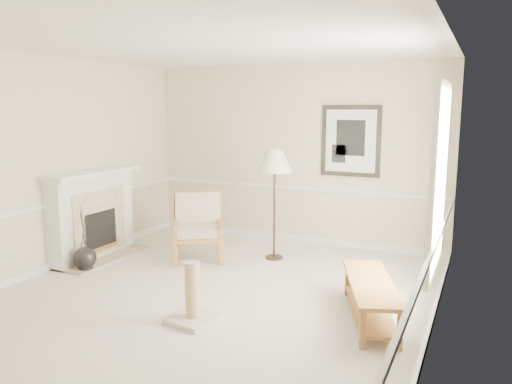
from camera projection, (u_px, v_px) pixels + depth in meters
ground at (211, 295)px, 5.96m from camera, size 5.50×5.50×0.00m
room at (223, 138)px, 5.66m from camera, size 5.04×5.54×2.92m
fireplace at (93, 215)px, 7.36m from camera, size 0.64×1.64×1.31m
floor_vase at (85, 259)px, 6.83m from camera, size 0.31×0.31×0.91m
armchair at (198, 223)px, 7.38m from camera, size 1.02×1.04×0.96m
floor_lamp at (275, 164)px, 7.17m from camera, size 0.67×0.67×1.62m
bench at (371, 294)px, 5.24m from camera, size 0.93×1.54×0.42m
scratching_post at (192, 303)px, 5.19m from camera, size 0.52×0.52×0.65m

